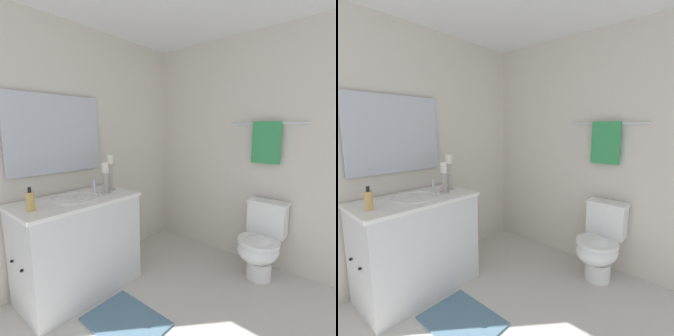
% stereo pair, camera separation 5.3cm
% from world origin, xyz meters
% --- Properties ---
extents(floor, '(2.67, 2.67, 0.02)m').
position_xyz_m(floor, '(0.00, 0.00, -0.01)').
color(floor, beige).
rests_on(floor, ground).
extents(wall_back, '(2.67, 0.04, 2.45)m').
position_xyz_m(wall_back, '(0.00, 1.34, 1.23)').
color(wall_back, silver).
rests_on(wall_back, ground).
extents(wall_left, '(0.04, 2.67, 2.45)m').
position_xyz_m(wall_left, '(-1.33, 0.00, 1.23)').
color(wall_left, silver).
rests_on(wall_left, ground).
extents(vanity_cabinet, '(0.58, 1.03, 0.87)m').
position_xyz_m(vanity_cabinet, '(-1.01, -0.20, 0.43)').
color(vanity_cabinet, silver).
rests_on(vanity_cabinet, ground).
extents(sink_basin, '(0.40, 0.40, 0.24)m').
position_xyz_m(sink_basin, '(-1.01, -0.20, 0.83)').
color(sink_basin, white).
rests_on(sink_basin, vanity_cabinet).
extents(mirror, '(0.02, 0.87, 0.71)m').
position_xyz_m(mirror, '(-1.29, -0.20, 1.42)').
color(mirror, silver).
extents(candle_holder_tall, '(0.09, 0.09, 0.35)m').
position_xyz_m(candle_holder_tall, '(-1.03, 0.19, 1.06)').
color(candle_holder_tall, '#B7B2A5').
rests_on(candle_holder_tall, vanity_cabinet).
extents(candle_holder_short, '(0.09, 0.09, 0.29)m').
position_xyz_m(candle_holder_short, '(-0.96, 0.08, 1.02)').
color(candle_holder_short, '#B7B2A5').
rests_on(candle_holder_short, vanity_cabinet).
extents(soap_bottle, '(0.06, 0.06, 0.18)m').
position_xyz_m(soap_bottle, '(-0.96, -0.59, 0.94)').
color(soap_bottle, '#E5B259').
rests_on(soap_bottle, vanity_cabinet).
extents(toilet, '(0.39, 0.54, 0.75)m').
position_xyz_m(toilet, '(0.18, 1.06, 0.37)').
color(toilet, white).
rests_on(toilet, ground).
extents(towel_bar, '(0.75, 0.02, 0.02)m').
position_xyz_m(towel_bar, '(0.10, 1.28, 1.52)').
color(towel_bar, silver).
extents(towel_near_vanity, '(0.28, 0.03, 0.42)m').
position_xyz_m(towel_near_vanity, '(0.10, 1.26, 1.33)').
color(towel_near_vanity, '#389E59').
rests_on(towel_near_vanity, towel_bar).
extents(bath_mat, '(0.60, 0.44, 0.02)m').
position_xyz_m(bath_mat, '(-0.38, -0.20, 0.01)').
color(bath_mat, slate).
rests_on(bath_mat, ground).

